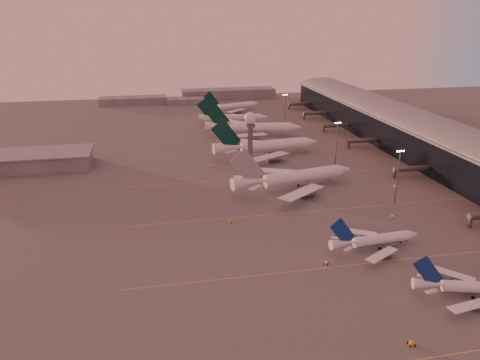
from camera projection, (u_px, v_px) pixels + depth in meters
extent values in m
plane|color=#575555|center=(320.00, 286.00, 142.85)|extent=(700.00, 700.00, 0.00)
cube|color=gold|center=(393.00, 261.00, 157.65)|extent=(180.00, 0.25, 0.02)
cube|color=gold|center=(340.00, 209.00, 199.14)|extent=(180.00, 0.25, 0.02)
cube|color=gold|center=(306.00, 175.00, 240.63)|extent=(180.00, 0.25, 0.02)
cube|color=gold|center=(279.00, 148.00, 286.73)|extent=(180.00, 0.25, 0.02)
cube|color=black|center=(434.00, 145.00, 261.32)|extent=(36.00, 360.00, 18.00)
cylinder|color=slate|center=(436.00, 129.00, 258.27)|extent=(10.08, 360.00, 10.08)
cube|color=slate|center=(436.00, 129.00, 258.20)|extent=(40.00, 362.00, 0.80)
cube|color=#54565B|center=(470.00, 222.00, 181.32)|extent=(1.20, 1.20, 4.40)
cylinder|color=#54565B|center=(413.00, 169.00, 235.88)|extent=(22.00, 2.80, 2.80)
cube|color=#54565B|center=(395.00, 174.00, 234.80)|extent=(1.20, 1.20, 4.40)
cylinder|color=#54565B|center=(364.00, 140.00, 287.51)|extent=(22.00, 2.80, 2.80)
cube|color=#54565B|center=(349.00, 145.00, 286.43)|extent=(1.20, 1.20, 4.40)
cylinder|color=#54565B|center=(338.00, 125.00, 326.23)|extent=(22.00, 2.80, 2.80)
cube|color=#54565B|center=(324.00, 129.00, 325.15)|extent=(1.20, 1.20, 4.40)
cylinder|color=#54565B|center=(317.00, 113.00, 364.96)|extent=(22.00, 2.80, 2.80)
cube|color=#54565B|center=(304.00, 116.00, 363.88)|extent=(1.20, 1.20, 4.40)
cylinder|color=#54565B|center=(300.00, 104.00, 401.84)|extent=(22.00, 2.80, 2.80)
cube|color=#54565B|center=(289.00, 107.00, 400.75)|extent=(1.20, 1.20, 4.40)
cube|color=slate|center=(12.00, 162.00, 248.22)|extent=(80.00, 25.00, 8.00)
cube|color=slate|center=(11.00, 154.00, 246.79)|extent=(82.00, 27.00, 0.60)
cylinder|color=#54565B|center=(250.00, 146.00, 250.68)|extent=(2.60, 2.60, 22.00)
cylinder|color=#54565B|center=(250.00, 125.00, 246.78)|extent=(5.20, 5.20, 1.20)
sphere|color=white|center=(250.00, 118.00, 245.45)|extent=(6.40, 6.40, 6.40)
cylinder|color=#54565B|center=(250.00, 111.00, 244.20)|extent=(0.16, 0.16, 2.00)
cylinder|color=#54565B|center=(398.00, 177.00, 199.55)|extent=(0.56, 0.56, 25.00)
cube|color=#54565B|center=(401.00, 150.00, 195.48)|extent=(3.60, 0.25, 0.25)
sphere|color=#FFEABF|center=(397.00, 151.00, 195.34)|extent=(0.56, 0.56, 0.56)
sphere|color=#FFEABF|center=(400.00, 151.00, 195.52)|extent=(0.56, 0.56, 0.56)
sphere|color=#FFEABF|center=(402.00, 151.00, 195.71)|extent=(0.56, 0.56, 0.56)
sphere|color=#FFEABF|center=(404.00, 151.00, 195.90)|extent=(0.56, 0.56, 0.56)
cylinder|color=#54565B|center=(337.00, 144.00, 249.33)|extent=(0.56, 0.56, 25.00)
cube|color=#54565B|center=(338.00, 122.00, 245.26)|extent=(3.60, 0.25, 0.25)
sphere|color=#FFEABF|center=(335.00, 123.00, 245.11)|extent=(0.56, 0.56, 0.56)
sphere|color=#FFEABF|center=(337.00, 123.00, 245.30)|extent=(0.56, 0.56, 0.56)
sphere|color=#FFEABF|center=(339.00, 123.00, 245.49)|extent=(0.56, 0.56, 0.56)
sphere|color=#FFEABF|center=(341.00, 123.00, 245.67)|extent=(0.56, 0.56, 0.56)
cylinder|color=#54565B|center=(285.00, 111.00, 331.94)|extent=(0.56, 0.56, 25.00)
cube|color=#54565B|center=(285.00, 94.00, 327.86)|extent=(3.60, 0.25, 0.25)
sphere|color=#FFEABF|center=(283.00, 95.00, 327.72)|extent=(0.56, 0.56, 0.56)
sphere|color=#FFEABF|center=(285.00, 95.00, 327.91)|extent=(0.56, 0.56, 0.56)
sphere|color=#FFEABF|center=(286.00, 95.00, 328.09)|extent=(0.56, 0.56, 0.56)
sphere|color=#FFEABF|center=(287.00, 95.00, 328.28)|extent=(0.56, 0.56, 0.56)
cube|color=slate|center=(133.00, 100.00, 425.69)|extent=(60.00, 18.00, 6.00)
cube|color=slate|center=(228.00, 94.00, 451.16)|extent=(90.00, 20.00, 9.00)
cube|color=slate|center=(189.00, 101.00, 425.95)|extent=(40.00, 15.00, 5.00)
cylinder|color=white|center=(477.00, 289.00, 136.67)|extent=(20.37, 8.84, 3.44)
cylinder|color=navy|center=(477.00, 291.00, 136.93)|extent=(19.72, 7.81, 2.48)
cone|color=white|center=(427.00, 285.00, 137.57)|extent=(9.09, 5.63, 3.44)
cube|color=white|center=(471.00, 307.00, 129.30)|extent=(15.00, 6.37, 1.08)
cylinder|color=gray|center=(476.00, 308.00, 131.53)|extent=(4.37, 3.22, 2.24)
cube|color=gray|center=(477.00, 305.00, 131.20)|extent=(0.32, 0.29, 1.38)
cube|color=white|center=(450.00, 275.00, 145.17)|extent=(12.88, 12.57, 1.08)
cylinder|color=gray|center=(459.00, 283.00, 143.65)|extent=(4.37, 3.22, 2.24)
cube|color=gray|center=(460.00, 280.00, 143.32)|extent=(0.32, 0.29, 1.38)
cube|color=navy|center=(428.00, 273.00, 136.16)|extent=(9.16, 2.89, 10.25)
cube|color=white|center=(431.00, 293.00, 133.88)|extent=(4.11, 2.13, 0.23)
cube|color=white|center=(424.00, 278.00, 141.21)|extent=(3.89, 3.70, 0.23)
cylinder|color=black|center=(468.00, 291.00, 139.44)|extent=(1.08, 0.71, 1.00)
cylinder|color=black|center=(473.00, 299.00, 135.70)|extent=(1.08, 0.71, 1.00)
cylinder|color=white|center=(381.00, 240.00, 165.24)|extent=(21.60, 5.35, 3.64)
cylinder|color=navy|center=(381.00, 242.00, 165.52)|extent=(21.09, 4.30, 2.62)
cone|color=white|center=(412.00, 236.00, 168.56)|extent=(4.42, 3.96, 3.64)
cone|color=white|center=(342.00, 245.00, 161.14)|extent=(9.23, 4.35, 3.64)
cube|color=white|center=(382.00, 256.00, 156.00)|extent=(14.96, 11.35, 1.14)
cylinder|color=gray|center=(385.00, 256.00, 159.15)|extent=(4.32, 2.69, 2.37)
cube|color=gray|center=(385.00, 254.00, 158.80)|extent=(0.31, 0.26, 1.46)
cube|color=white|center=(355.00, 233.00, 172.19)|extent=(15.62, 9.42, 1.14)
cylinder|color=gray|center=(364.00, 239.00, 171.52)|extent=(4.32, 2.69, 2.37)
cube|color=gray|center=(364.00, 236.00, 171.17)|extent=(0.31, 0.26, 1.46)
cube|color=navy|center=(342.00, 233.00, 159.50)|extent=(9.98, 1.14, 10.85)
cube|color=white|center=(348.00, 250.00, 157.38)|extent=(4.35, 3.44, 0.24)
cube|color=white|center=(337.00, 239.00, 164.86)|extent=(4.42, 2.95, 0.24)
cylinder|color=black|center=(400.00, 244.00, 168.20)|extent=(0.48, 0.48, 0.96)
cylinder|color=black|center=(373.00, 244.00, 167.53)|extent=(1.09, 0.56, 1.05)
cylinder|color=black|center=(379.00, 250.00, 163.72)|extent=(1.09, 0.56, 1.05)
cylinder|color=white|center=(302.00, 178.00, 222.68)|extent=(39.42, 13.68, 6.09)
cylinder|color=white|center=(302.00, 181.00, 223.14)|extent=(38.32, 11.85, 4.39)
cone|color=white|center=(343.00, 172.00, 231.17)|extent=(8.60, 7.46, 6.09)
cone|color=white|center=(249.00, 185.00, 212.33)|extent=(17.23, 9.20, 6.09)
cube|color=white|center=(302.00, 195.00, 205.51)|extent=(25.74, 22.77, 1.81)
cylinder|color=gray|center=(306.00, 196.00, 211.40)|extent=(8.18, 5.37, 3.96)
cube|color=gray|center=(306.00, 193.00, 210.92)|extent=(0.34, 0.30, 2.44)
cube|color=white|center=(269.00, 173.00, 233.63)|extent=(28.67, 14.21, 1.81)
cylinder|color=gray|center=(281.00, 179.00, 232.86)|extent=(8.18, 5.37, 3.96)
cube|color=gray|center=(281.00, 176.00, 232.39)|extent=(0.34, 0.30, 2.44)
cube|color=#919498|center=(247.00, 170.00, 209.58)|extent=(16.62, 3.67, 18.08)
cube|color=white|center=(255.00, 190.00, 205.61)|extent=(7.71, 6.83, 0.25)
cube|color=white|center=(242.00, 179.00, 218.70)|extent=(8.02, 4.64, 0.25)
cylinder|color=black|center=(328.00, 182.00, 229.35)|extent=(0.49, 0.49, 0.98)
cylinder|color=black|center=(294.00, 185.00, 224.66)|extent=(1.16, 0.70, 1.08)
cylinder|color=black|center=(298.00, 188.00, 220.91)|extent=(1.16, 0.70, 1.08)
cylinder|color=white|center=(274.00, 147.00, 272.74)|extent=(40.07, 10.66, 6.39)
cylinder|color=white|center=(274.00, 150.00, 273.22)|extent=(39.09, 8.80, 4.60)
cone|color=white|center=(311.00, 144.00, 279.48)|extent=(8.32, 7.18, 6.39)
cone|color=white|center=(228.00, 150.00, 264.44)|extent=(17.21, 8.16, 6.39)
cube|color=white|center=(268.00, 159.00, 255.40)|extent=(27.52, 21.69, 1.89)
cylinder|color=gray|center=(274.00, 160.00, 261.20)|extent=(8.07, 4.96, 4.15)
cube|color=gray|center=(274.00, 158.00, 260.69)|extent=(0.36, 0.31, 2.56)
cube|color=white|center=(249.00, 143.00, 285.26)|extent=(29.18, 16.85, 1.89)
cylinder|color=gray|center=(259.00, 148.00, 284.01)|extent=(8.07, 4.96, 4.15)
cube|color=gray|center=(259.00, 146.00, 283.49)|extent=(0.36, 0.31, 2.56)
cube|color=#062F26|center=(226.00, 137.00, 261.61)|extent=(17.51, 2.30, 18.90)
cube|color=white|center=(231.00, 154.00, 257.44)|extent=(8.02, 6.52, 0.28)
cube|color=white|center=(224.00, 146.00, 271.18)|extent=(8.19, 5.30, 0.28)
cylinder|color=black|center=(297.00, 152.00, 278.38)|extent=(0.55, 0.55, 1.10)
cylinder|color=black|center=(267.00, 153.00, 275.32)|extent=(1.26, 0.68, 1.21)
cylinder|color=black|center=(270.00, 155.00, 270.98)|extent=(1.26, 0.68, 1.21)
cylinder|color=white|center=(260.00, 129.00, 314.25)|extent=(40.49, 14.10, 6.45)
cylinder|color=white|center=(260.00, 131.00, 314.74)|extent=(39.35, 12.17, 4.64)
cone|color=white|center=(295.00, 129.00, 314.33)|extent=(8.85, 7.83, 6.45)
cone|color=white|center=(218.00, 128.00, 313.87)|extent=(17.71, 9.59, 6.45)
cube|color=white|center=(246.00, 137.00, 298.77)|extent=(29.74, 14.84, 1.91)
cylinder|color=gray|center=(253.00, 140.00, 303.43)|extent=(8.41, 5.62, 4.19)
cube|color=gray|center=(253.00, 137.00, 302.91)|extent=(0.38, 0.34, 2.58)
cube|color=white|center=(245.00, 125.00, 330.42)|extent=(26.76, 23.57, 1.91)
cylinder|color=gray|center=(252.00, 130.00, 327.59)|extent=(8.41, 5.62, 4.19)
cube|color=gray|center=(252.00, 128.00, 327.08)|extent=(0.38, 0.34, 2.58)
cube|color=#062F26|center=(216.00, 117.00, 311.25)|extent=(17.48, 3.83, 19.09)
cube|color=white|center=(217.00, 131.00, 306.53)|extent=(8.23, 4.78, 0.28)
cube|color=white|center=(218.00, 125.00, 321.09)|extent=(7.92, 6.99, 0.28)
cylinder|color=black|center=(282.00, 135.00, 315.66)|extent=(0.56, 0.56, 1.11)
cylinder|color=black|center=(255.00, 134.00, 317.88)|extent=(1.31, 0.78, 1.22)
cylinder|color=black|center=(255.00, 136.00, 313.27)|extent=(1.31, 0.78, 1.22)
cylinder|color=white|center=(238.00, 119.00, 348.62)|extent=(32.43, 8.56, 5.17)
cylinder|color=white|center=(238.00, 121.00, 349.02)|extent=(31.63, 7.05, 3.72)
cone|color=white|center=(264.00, 118.00, 350.28)|extent=(6.72, 5.80, 5.17)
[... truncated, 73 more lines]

